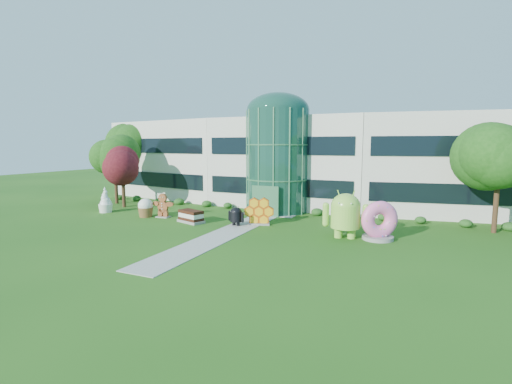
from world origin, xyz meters
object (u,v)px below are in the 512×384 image
at_px(android_green, 345,212).
at_px(donut, 378,220).
at_px(android_black, 236,215).
at_px(gingerbread, 163,205).

height_order(android_green, donut, android_green).
bearing_deg(android_green, donut, 5.58).
height_order(android_black, gingerbread, gingerbread).
height_order(android_green, android_black, android_green).
bearing_deg(donut, gingerbread, 146.77).
distance_m(android_black, donut, 10.94).
bearing_deg(android_green, gingerbread, 169.07).
xyz_separation_m(android_black, gingerbread, (-7.62, 0.46, 0.20)).
bearing_deg(gingerbread, android_green, -6.74).
distance_m(android_green, donut, 2.27).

